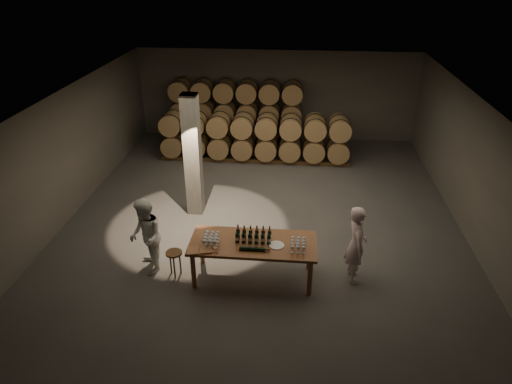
# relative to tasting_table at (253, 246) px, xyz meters

# --- Properties ---
(room) EXTENTS (12.00, 12.00, 12.00)m
(room) POSITION_rel_tasting_table_xyz_m (-1.80, 2.70, 0.80)
(room) COLOR #55524F
(room) RESTS_ON ground
(tasting_table) EXTENTS (2.60, 1.10, 0.90)m
(tasting_table) POSITION_rel_tasting_table_xyz_m (0.00, 0.00, 0.00)
(tasting_table) COLOR brown
(tasting_table) RESTS_ON ground
(barrel_stack_back) EXTENTS (4.70, 0.95, 2.31)m
(barrel_stack_back) POSITION_rel_tasting_table_xyz_m (-1.35, 7.70, 0.40)
(barrel_stack_back) COLOR #55371D
(barrel_stack_back) RESTS_ON ground
(barrel_stack_front) EXTENTS (6.26, 0.95, 1.57)m
(barrel_stack_front) POSITION_rel_tasting_table_xyz_m (-0.57, 6.30, 0.03)
(barrel_stack_front) COLOR #55371D
(barrel_stack_front) RESTS_ON ground
(bottle_cluster) EXTENTS (0.73, 0.23, 0.33)m
(bottle_cluster) POSITION_rel_tasting_table_xyz_m (0.00, 0.04, 0.22)
(bottle_cluster) COLOR black
(bottle_cluster) RESTS_ON tasting_table
(lying_bottles) EXTENTS (0.61, 0.08, 0.08)m
(lying_bottles) POSITION_rel_tasting_table_xyz_m (0.03, -0.30, 0.14)
(lying_bottles) COLOR black
(lying_bottles) RESTS_ON tasting_table
(glass_cluster_left) EXTENTS (0.31, 0.42, 0.19)m
(glass_cluster_left) POSITION_rel_tasting_table_xyz_m (-0.85, -0.11, 0.24)
(glass_cluster_left) COLOR silver
(glass_cluster_left) RESTS_ON tasting_table
(glass_cluster_right) EXTENTS (0.30, 0.41, 0.16)m
(glass_cluster_right) POSITION_rel_tasting_table_xyz_m (0.92, -0.12, 0.22)
(glass_cluster_right) COLOR silver
(glass_cluster_right) RESTS_ON tasting_table
(plate) EXTENTS (0.31, 0.31, 0.02)m
(plate) POSITION_rel_tasting_table_xyz_m (0.49, -0.08, 0.11)
(plate) COLOR white
(plate) RESTS_ON tasting_table
(notebook_near) EXTENTS (0.27, 0.24, 0.03)m
(notebook_near) POSITION_rel_tasting_table_xyz_m (-0.90, -0.41, 0.12)
(notebook_near) COLOR #9B6138
(notebook_near) RESTS_ON tasting_table
(notebook_corner) EXTENTS (0.29, 0.34, 0.03)m
(notebook_corner) POSITION_rel_tasting_table_xyz_m (-1.16, -0.41, 0.12)
(notebook_corner) COLOR #9B6138
(notebook_corner) RESTS_ON tasting_table
(pen) EXTENTS (0.13, 0.01, 0.01)m
(pen) POSITION_rel_tasting_table_xyz_m (-0.71, -0.45, 0.11)
(pen) COLOR black
(pen) RESTS_ON tasting_table
(stool) EXTENTS (0.35, 0.35, 0.58)m
(stool) POSITION_rel_tasting_table_xyz_m (-1.67, -0.06, -0.32)
(stool) COLOR #55371D
(stool) RESTS_ON ground
(person_man) EXTENTS (0.48, 0.67, 1.73)m
(person_man) POSITION_rel_tasting_table_xyz_m (2.11, 0.17, 0.07)
(person_man) COLOR white
(person_man) RESTS_ON ground
(person_woman) EXTENTS (0.94, 1.03, 1.71)m
(person_woman) POSITION_rel_tasting_table_xyz_m (-2.28, 0.07, 0.06)
(person_woman) COLOR white
(person_woman) RESTS_ON ground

